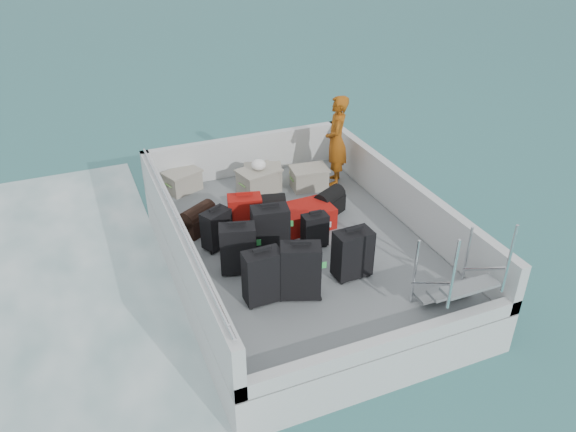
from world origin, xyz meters
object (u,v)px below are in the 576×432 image
Objects in this scene: passenger at (336,141)px; crate_0 at (183,182)px; suitcase_8 at (304,217)px; crate_3 at (309,179)px; suitcase_3 at (301,272)px; crate_2 at (259,182)px; suitcase_2 at (217,229)px; suitcase_5 at (245,217)px; crate_1 at (263,178)px; suitcase_6 at (353,254)px; suitcase_4 at (270,232)px; suitcase_1 at (238,249)px; suitcase_7 at (315,231)px; suitcase_0 at (263,277)px.

crate_0 is at bearing -77.42° from passenger.
suitcase_8 is 1.46× the size of crate_3.
suitcase_3 is at bearing -5.90° from passenger.
crate_2 is at bearing -68.71° from passenger.
suitcase_2 reaches higher than crate_0.
passenger is at bearing 41.81° from suitcase_5.
crate_1 is 0.38× the size of passenger.
suitcase_6 is 1.15× the size of crate_1.
crate_3 is at bearing 76.13° from suitcase_6.
suitcase_4 is 1.10× the size of suitcase_6.
suitcase_5 is at bearing 80.96° from suitcase_1.
suitcase_8 is 1.44m from crate_1.
suitcase_1 is 1.47m from suitcase_8.
suitcase_8 is at bearing -15.29° from passenger.
passenger is (2.45, 1.17, 0.48)m from suitcase_2.
suitcase_4 is at bearing 121.97° from suitcase_8.
suitcase_5 is at bearing 83.44° from suitcase_8.
suitcase_6 is at bearing -78.03° from suitcase_7.
suitcase_8 is 1.68m from passenger.
suitcase_5 is at bearing 121.89° from suitcase_6.
suitcase_7 is (0.65, -0.05, -0.12)m from suitcase_4.
suitcase_5 is 1.74m from suitcase_6.
suitcase_5 is 1.40m from crate_2.
suitcase_0 is 1.12× the size of crate_2.
crate_0 is 2.67m from passenger.
suitcase_0 is at bearing -109.47° from suitcase_2.
suitcase_4 reaches higher than crate_2.
suitcase_4 is 2.03m from crate_1.
suitcase_4 is 1.35× the size of crate_0.
suitcase_1 is 1.10× the size of crate_2.
suitcase_0 is 1.41× the size of suitcase_7.
suitcase_4 is at bearing -59.45° from suitcase_5.
crate_3 is at bearing 48.68° from suitcase_5.
suitcase_3 is at bearing -39.57° from suitcase_1.
suitcase_4 is 0.59m from suitcase_5.
crate_1 is (1.14, 2.14, -0.17)m from suitcase_1.
crate_1 is at bearing 91.94° from suitcase_6.
suitcase_0 is 0.97× the size of suitcase_4.
suitcase_0 is 1.26m from suitcase_6.
suitcase_1 is 1.37× the size of suitcase_7.
crate_0 is (-0.05, 1.88, -0.13)m from suitcase_2.
suitcase_2 is 0.79× the size of suitcase_4.
passenger is (1.81, 2.64, 0.40)m from suitcase_3.
suitcase_5 is at bearing 78.74° from suitcase_0.
suitcase_6 is (0.79, 0.13, -0.04)m from suitcase_3.
suitcase_6 is (0.98, -1.44, 0.01)m from suitcase_5.
suitcase_2 reaches higher than suitcase_7.
suitcase_2 reaches higher than crate_2.
suitcase_8 is at bearing -52.51° from crate_0.
suitcase_2 is 1.15× the size of suitcase_7.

